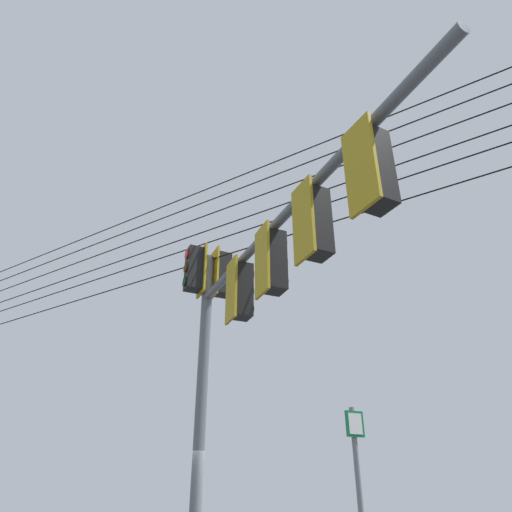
{
  "coord_description": "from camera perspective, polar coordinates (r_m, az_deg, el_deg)",
  "views": [
    {
      "loc": [
        6.09,
        -5.71,
        1.74
      ],
      "look_at": [
        1.35,
        -1.56,
        5.08
      ],
      "focal_mm": 32.72,
      "sensor_mm": 36.0,
      "label": 1
    }
  ],
  "objects": [
    {
      "name": "signal_mast_assembly",
      "position": [
        7.29,
        -1.55,
        -4.78
      ],
      "size": [
        6.45,
        2.35,
        6.33
      ],
      "color": "slate",
      "rests_on": "ground"
    },
    {
      "name": "overhead_wire_span",
      "position": [
        10.8,
        -11.8,
        1.96
      ],
      "size": [
        31.4,
        9.17,
        1.99
      ],
      "color": "black"
    }
  ]
}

